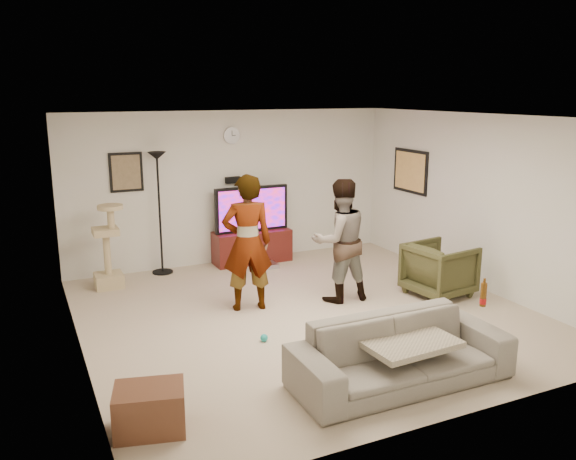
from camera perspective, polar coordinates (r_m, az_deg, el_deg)
name	(u,v)px	position (r m, az deg, el deg)	size (l,w,h in m)	color
floor	(307,315)	(7.64, 1.84, -8.23)	(5.50, 5.50, 0.02)	#BCA890
ceiling	(308,116)	(7.11, 1.99, 11.01)	(5.50, 5.50, 0.02)	white
wall_back	(232,187)	(9.76, -5.45, 4.15)	(5.50, 0.04, 2.50)	silver
wall_front	(459,284)	(5.07, 16.23, -5.02)	(5.50, 0.04, 2.50)	silver
wall_left	(73,243)	(6.53, -20.13, -1.21)	(0.04, 5.50, 2.50)	silver
wall_right	(478,202)	(8.85, 18.01, 2.60)	(0.04, 5.50, 2.50)	silver
wall_clock	(232,135)	(9.63, -5.51, 9.13)	(0.26, 0.26, 0.04)	white
wall_speaker	(233,180)	(9.68, -5.35, 4.86)	(0.25, 0.10, 0.10)	black
picture_back	(126,172)	(9.26, -15.44, 5.43)	(0.42, 0.03, 0.52)	#766447
picture_right	(410,171)	(10.01, 11.79, 5.61)	(0.03, 0.78, 0.62)	#E0AB5E
tv_stand	(252,246)	(9.82, -3.51, -1.61)	(1.29, 0.45, 0.54)	#441310
console_box	(264,266)	(9.56, -2.30, -3.48)	(0.40, 0.30, 0.07)	silver
tv	(252,209)	(9.68, -3.56, 2.06)	(1.26, 0.08, 0.74)	black
tv_screen	(253,209)	(9.64, -3.46, 2.02)	(1.16, 0.01, 0.66)	#380FD4
floor_lamp	(160,214)	(9.28, -12.35, 1.55)	(0.32, 0.32, 1.90)	black
cat_tree	(107,246)	(8.87, -17.21, -1.52)	(0.39, 0.39, 1.23)	tan
person_left	(247,243)	(7.58, -3.98, -1.25)	(0.65, 0.43, 1.79)	gray
person_right	(340,241)	(7.93, 5.05, -1.02)	(0.81, 0.63, 1.68)	#375C87
sofa	(401,352)	(5.94, 10.91, -11.60)	(2.18, 0.85, 0.64)	slate
throw_blanket	(406,341)	(5.92, 11.39, -10.51)	(0.90, 0.70, 0.06)	tan
beer_bottle	(483,295)	(6.39, 18.45, -5.97)	(0.06, 0.06, 0.25)	#5E360C
armchair	(439,269)	(8.47, 14.49, -3.73)	(0.79, 0.82, 0.74)	#37371C
side_table	(150,409)	(5.29, -13.29, -16.57)	(0.58, 0.44, 0.39)	brown
toy_ball	(264,338)	(6.84, -2.34, -10.42)	(0.09, 0.09, 0.09)	teal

